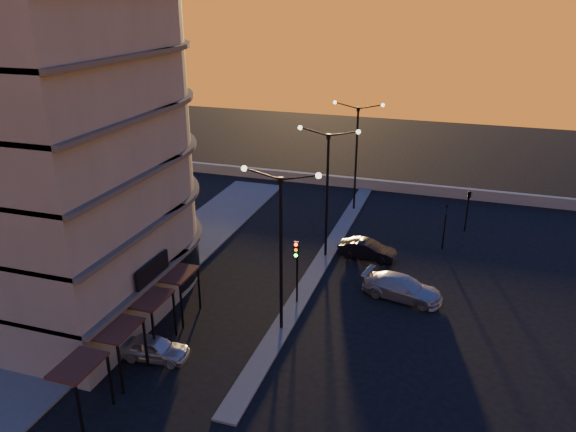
# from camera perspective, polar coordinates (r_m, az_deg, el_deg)

# --- Properties ---
(ground) EXTENTS (120.00, 120.00, 0.00)m
(ground) POSITION_cam_1_polar(r_m,az_deg,el_deg) (32.63, -0.68, -11.39)
(ground) COLOR black
(ground) RESTS_ON ground
(sidewalk_west) EXTENTS (5.00, 40.00, 0.12)m
(sidewalk_west) POSITION_cam_1_polar(r_m,az_deg,el_deg) (39.76, -13.32, -5.46)
(sidewalk_west) COLOR #51514E
(sidewalk_west) RESTS_ON ground
(median) EXTENTS (1.20, 36.00, 0.12)m
(median) POSITION_cam_1_polar(r_m,az_deg,el_deg) (40.99, 3.82, -4.03)
(median) COLOR #51514E
(median) RESTS_ON ground
(parapet) EXTENTS (44.00, 0.50, 1.00)m
(parapet) POSITION_cam_1_polar(r_m,az_deg,el_deg) (55.11, 10.03, 3.04)
(parapet) COLOR slate
(parapet) RESTS_ON ground
(building) EXTENTS (14.35, 17.08, 25.00)m
(building) POSITION_cam_1_polar(r_m,az_deg,el_deg) (35.03, -23.38, 10.25)
(building) COLOR slate
(building) RESTS_ON ground
(streetlamp_near) EXTENTS (4.32, 0.32, 9.51)m
(streetlamp_near) POSITION_cam_1_polar(r_m,az_deg,el_deg) (29.94, -0.73, -2.39)
(streetlamp_near) COLOR black
(streetlamp_near) RESTS_ON ground
(streetlamp_mid) EXTENTS (4.32, 0.32, 9.51)m
(streetlamp_mid) POSITION_cam_1_polar(r_m,az_deg,el_deg) (38.91, 4.02, 3.33)
(streetlamp_mid) COLOR black
(streetlamp_mid) RESTS_ON ground
(streetlamp_far) EXTENTS (4.32, 0.32, 9.51)m
(streetlamp_far) POSITION_cam_1_polar(r_m,az_deg,el_deg) (48.29, 6.98, 6.87)
(streetlamp_far) COLOR black
(streetlamp_far) RESTS_ON ground
(traffic_light_main) EXTENTS (0.28, 0.44, 4.25)m
(traffic_light_main) POSITION_cam_1_polar(r_m,az_deg,el_deg) (33.57, 0.87, -4.71)
(traffic_light_main) COLOR black
(traffic_light_main) RESTS_ON ground
(signal_east_a) EXTENTS (0.13, 0.16, 3.60)m
(signal_east_a) POSITION_cam_1_polar(r_m,az_deg,el_deg) (42.93, 15.64, -0.87)
(signal_east_a) COLOR black
(signal_east_a) RESTS_ON ground
(signal_east_b) EXTENTS (0.42, 1.99, 3.60)m
(signal_east_b) POSITION_cam_1_polar(r_m,az_deg,el_deg) (46.28, 17.93, 2.06)
(signal_east_b) COLOR black
(signal_east_b) RESTS_ON ground
(car_hatchback) EXTENTS (3.82, 1.85, 1.26)m
(car_hatchback) POSITION_cam_1_polar(r_m,az_deg,el_deg) (30.79, -13.48, -12.91)
(car_hatchback) COLOR #B7BAC0
(car_hatchback) RESTS_ON ground
(car_sedan) EXTENTS (4.25, 1.80, 1.36)m
(car_sedan) POSITION_cam_1_polar(r_m,az_deg,el_deg) (40.69, 8.05, -3.43)
(car_sedan) COLOR black
(car_sedan) RESTS_ON ground
(car_wagon) EXTENTS (5.29, 2.99, 1.45)m
(car_wagon) POSITION_cam_1_polar(r_m,az_deg,el_deg) (35.98, 11.56, -7.15)
(car_wagon) COLOR #9EA0A5
(car_wagon) RESTS_ON ground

